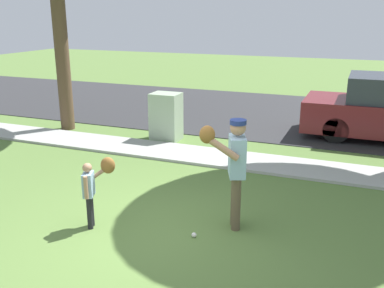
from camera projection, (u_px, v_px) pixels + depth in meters
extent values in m
plane|color=#567538|center=(229.00, 162.00, 9.68)|extent=(48.00, 48.00, 0.00)
cube|color=#A3A39E|center=(230.00, 159.00, 9.76)|extent=(36.00, 1.20, 0.06)
cube|color=#2D2D30|center=(275.00, 114.00, 14.21)|extent=(36.00, 6.80, 0.02)
cylinder|color=brown|center=(236.00, 204.00, 6.56)|extent=(0.13, 0.13, 0.85)
cylinder|color=brown|center=(235.00, 199.00, 6.72)|extent=(0.13, 0.13, 0.85)
cube|color=#8CADC6|center=(237.00, 156.00, 6.43)|extent=(0.36, 0.46, 0.60)
sphere|color=#A87A5B|center=(238.00, 128.00, 6.30)|extent=(0.23, 0.23, 0.23)
cylinder|color=navy|center=(238.00, 122.00, 6.28)|extent=(0.24, 0.24, 0.07)
cylinder|color=#A87A5B|center=(221.00, 147.00, 6.12)|extent=(0.52, 0.29, 0.41)
ellipsoid|color=brown|center=(207.00, 135.00, 6.07)|extent=(0.26, 0.21, 0.26)
cylinder|color=#A87A5B|center=(235.00, 150.00, 6.66)|extent=(0.10, 0.10, 0.57)
cylinder|color=black|center=(91.00, 210.00, 6.73)|extent=(0.08, 0.08, 0.52)
cylinder|color=black|center=(90.00, 213.00, 6.63)|extent=(0.08, 0.08, 0.52)
cube|color=#8CADC6|center=(88.00, 184.00, 6.55)|extent=(0.22, 0.28, 0.37)
sphere|color=#A87A5B|center=(87.00, 168.00, 6.47)|extent=(0.14, 0.14, 0.14)
cylinder|color=#A87A5B|center=(100.00, 172.00, 6.66)|extent=(0.32, 0.18, 0.25)
ellipsoid|color=brown|center=(108.00, 165.00, 6.63)|extent=(0.26, 0.21, 0.26)
cylinder|color=#A87A5B|center=(86.00, 188.00, 6.40)|extent=(0.06, 0.06, 0.35)
sphere|color=white|center=(194.00, 235.00, 6.43)|extent=(0.07, 0.07, 0.07)
cube|color=#9EB293|center=(166.00, 117.00, 11.20)|extent=(0.72, 0.58, 1.21)
cylinder|color=brown|center=(61.00, 40.00, 11.71)|extent=(0.38, 0.38, 4.93)
cylinder|color=black|center=(336.00, 130.00, 10.98)|extent=(0.64, 0.22, 0.64)
cylinder|color=black|center=(340.00, 116.00, 12.47)|extent=(0.64, 0.22, 0.64)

